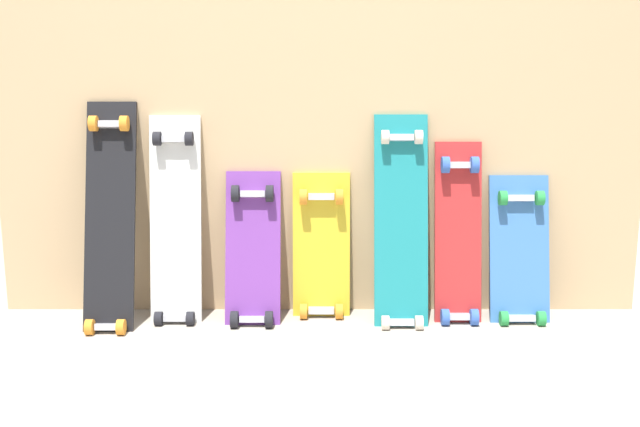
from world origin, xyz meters
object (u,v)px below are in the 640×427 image
Objects in this scene: skateboard_purple at (253,256)px; skateboard_teal at (401,230)px; skateboard_red at (458,241)px; skateboard_white at (176,228)px; skateboard_black at (110,225)px; skateboard_blue at (520,258)px; skateboard_yellow at (321,253)px.

skateboard_teal is (0.56, -0.00, 0.11)m from skateboard_purple.
skateboard_white is at bearing 179.84° from skateboard_red.
skateboard_black is 1.21× the size of skateboard_red.
skateboard_purple is at bearing 3.67° from skateboard_black.
skateboard_blue is (1.56, 0.05, -0.14)m from skateboard_black.
skateboard_red is (0.22, 0.02, -0.05)m from skateboard_teal.
skateboard_purple is at bearing -167.64° from skateboard_yellow.
skateboard_black reaches higher than skateboard_yellow.
skateboard_white is at bearing 179.73° from skateboard_blue.
skateboard_black is 1.06× the size of skateboard_teal.
skateboard_white is (0.24, 0.06, -0.03)m from skateboard_black.
skateboard_purple is at bearing -4.08° from skateboard_white.
skateboard_black reaches higher than skateboard_white.
skateboard_purple is at bearing -179.18° from skateboard_blue.
skateboard_white is 0.99× the size of skateboard_teal.
skateboard_purple is 0.27m from skateboard_yellow.
skateboard_yellow reaches higher than skateboard_blue.
skateboard_teal is at bearing -177.68° from skateboard_blue.
skateboard_black reaches higher than skateboard_purple.
skateboard_purple reaches higher than skateboard_yellow.
skateboard_blue is (0.46, 0.02, -0.12)m from skateboard_teal.
skateboard_purple is 1.03m from skateboard_blue.
skateboard_white is at bearing 13.15° from skateboard_black.
skateboard_blue is at bearing -3.20° from skateboard_yellow.
skateboard_red reaches higher than skateboard_blue.
skateboard_red is at bearing -4.30° from skateboard_yellow.
skateboard_teal reaches higher than skateboard_yellow.
skateboard_purple is (0.53, 0.03, -0.13)m from skateboard_black.
skateboard_blue is at bearing 2.32° from skateboard_teal.
skateboard_blue is (1.32, -0.01, -0.12)m from skateboard_white.
skateboard_yellow is at bearing 12.36° from skateboard_purple.
skateboard_teal is (1.10, 0.03, -0.03)m from skateboard_black.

